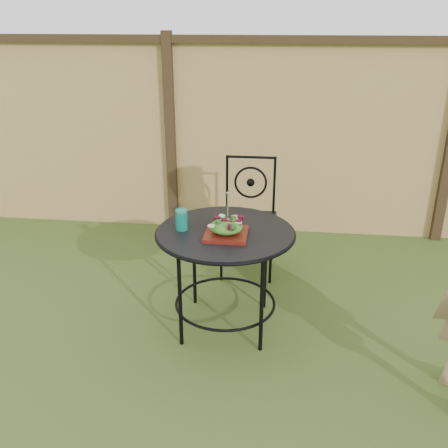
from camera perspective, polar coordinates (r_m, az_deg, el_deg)
name	(u,v)px	position (r m, az deg, el deg)	size (l,w,h in m)	color
ground	(308,372)	(3.24, 9.60, -16.30)	(60.00, 60.00, 0.00)	#254014
fence	(307,139)	(4.84, 9.41, 9.61)	(8.00, 0.12, 1.90)	#DDB76D
patio_table	(225,250)	(3.32, 0.15, -2.96)	(0.92, 0.92, 0.72)	black
patio_chair	(249,213)	(4.16, 2.85, 1.26)	(0.46, 0.46, 0.95)	black
salad_plate	(226,234)	(3.18, 0.25, -1.17)	(0.27, 0.27, 0.02)	#4C0A0D
salad	(226,227)	(3.16, 0.25, -0.31)	(0.21, 0.21, 0.08)	#235614
fork	(228,208)	(3.11, 0.44, 1.89)	(0.01, 0.01, 0.18)	silver
drinking_glass	(182,220)	(3.26, -4.88, 0.50)	(0.08, 0.08, 0.14)	#0A7E65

